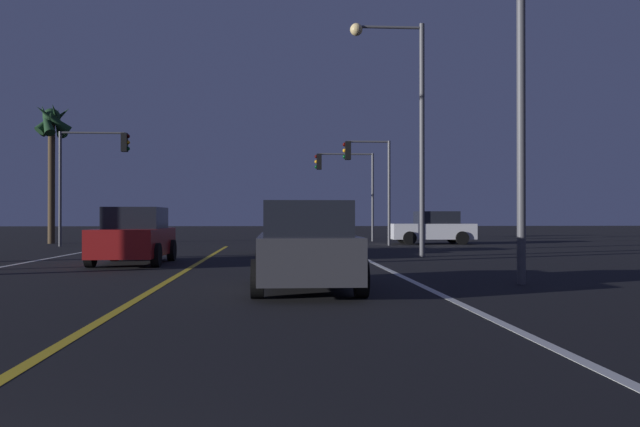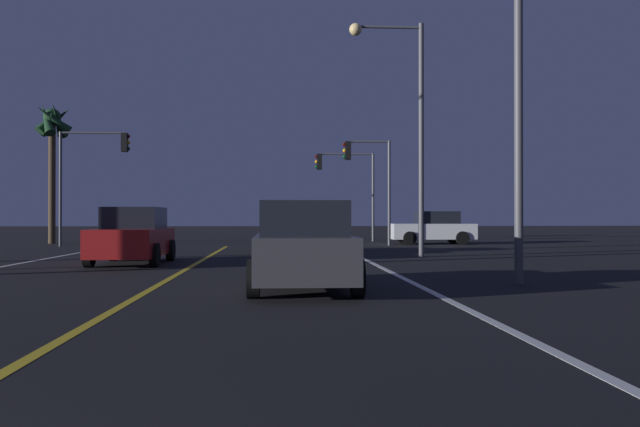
% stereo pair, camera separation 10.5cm
% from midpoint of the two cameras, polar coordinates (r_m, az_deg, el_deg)
% --- Properties ---
extents(lane_edge_right, '(0.16, 35.68, 0.01)m').
position_cam_midpoint_polar(lane_edge_right, '(13.97, 8.46, -6.06)').
color(lane_edge_right, silver).
rests_on(lane_edge_right, ground).
extents(lane_center_divider, '(0.16, 35.68, 0.01)m').
position_cam_midpoint_polar(lane_center_divider, '(13.87, -13.74, -6.10)').
color(lane_center_divider, gold).
rests_on(lane_center_divider, ground).
extents(car_ahead_far, '(2.02, 4.30, 1.70)m').
position_cam_midpoint_polar(car_ahead_far, '(25.34, -2.39, -1.63)').
color(car_ahead_far, black).
rests_on(car_ahead_far, ground).
extents(car_crossing_side, '(4.30, 2.02, 1.70)m').
position_cam_midpoint_polar(car_crossing_side, '(34.49, 9.93, -1.27)').
color(car_crossing_side, black).
rests_on(car_crossing_side, ground).
extents(car_lead_same_lane, '(2.02, 4.30, 1.70)m').
position_cam_midpoint_polar(car_lead_same_lane, '(12.60, -1.27, -2.96)').
color(car_lead_same_lane, black).
rests_on(car_lead_same_lane, ground).
extents(car_oncoming, '(2.02, 4.30, 1.70)m').
position_cam_midpoint_polar(car_oncoming, '(20.37, -15.83, -1.94)').
color(car_oncoming, black).
rests_on(car_oncoming, ground).
extents(traffic_light_near_right, '(2.38, 0.36, 5.17)m').
position_cam_midpoint_polar(traffic_light_near_right, '(32.32, 4.22, 3.97)').
color(traffic_light_near_right, '#4C4C51').
rests_on(traffic_light_near_right, ground).
extents(traffic_light_near_left, '(3.35, 0.36, 5.50)m').
position_cam_midpoint_polar(traffic_light_near_left, '(33.22, -19.03, 4.34)').
color(traffic_light_near_left, '#4C4C51').
rests_on(traffic_light_near_left, ground).
extents(traffic_light_far_right, '(3.44, 0.36, 5.09)m').
position_cam_midpoint_polar(traffic_light_far_right, '(37.70, 2.22, 3.35)').
color(traffic_light_far_right, '#4C4C51').
rests_on(traffic_light_far_right, ground).
extents(street_lamp_right_near, '(2.47, 0.44, 7.77)m').
position_cam_midpoint_polar(street_lamp_right_near, '(14.49, 14.92, 13.96)').
color(street_lamp_right_near, '#4C4C51').
rests_on(street_lamp_right_near, ground).
extents(street_lamp_right_far, '(2.63, 0.44, 8.20)m').
position_cam_midpoint_polar(street_lamp_right_far, '(23.34, 7.49, 9.10)').
color(street_lamp_right_far, '#4C4C51').
rests_on(street_lamp_right_far, ground).
extents(palm_tree_left_far, '(2.10, 2.01, 7.50)m').
position_cam_midpoint_polar(palm_tree_left_far, '(37.65, -22.22, 6.70)').
color(palm_tree_left_far, '#473826').
rests_on(palm_tree_left_far, ground).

